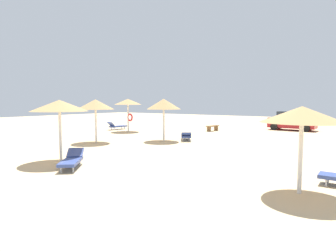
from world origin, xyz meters
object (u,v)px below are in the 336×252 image
Objects in this scene: parasol_3 at (59,106)px; lounger_0 at (186,136)px; bench_0 at (213,127)px; parked_car at (292,121)px; lounger_3 at (72,160)px; parasol_0 at (164,104)px; lounger_2 at (117,126)px; parasol_1 at (302,115)px; parasol_4 at (95,105)px; parasol_2 at (128,102)px.

parasol_3 is 9.45m from lounger_0.
bench_0 is 7.40m from parked_car.
parasol_3 is at bearing -88.28° from bench_0.
parasol_0 is at bearing 101.19° from lounger_3.
parked_car is at bearing 67.03° from parasol_0.
lounger_2 is 16.15m from parked_car.
parasol_1 is 9.59m from parasol_3.
parasol_1 is at bearing -34.90° from parasol_0.
lounger_2 is 15.86m from lounger_3.
parasol_4 reaches higher than parked_car.
parasol_0 is 1.82× the size of bench_0.
lounger_3 is at bearing -19.46° from parasol_3.
parasol_3 is at bearing -95.01° from lounger_0.
parasol_4 is 1.42× the size of lounger_2.
parasol_4 is (-3.36, 4.90, -0.00)m from parasol_3.
parasol_2 is at bearing 164.57° from lounger_0.
bench_0 is at bearing -138.79° from parked_car.
parasol_4 is 17.89m from parked_car.
lounger_2 reaches higher than bench_0.
lounger_0 reaches higher than bench_0.
bench_0 is (-1.92, 16.23, 0.03)m from lounger_3.
parasol_2 is 7.78m from bench_0.
parasol_1 is 0.91× the size of parasol_4.
parasol_0 is 11.89m from parasol_1.
lounger_0 is (0.80, 9.17, -2.12)m from parasol_3.
parasol_2 is at bearing 115.76° from parasol_4.
lounger_3 is 1.21× the size of bench_0.
parasol_3 reaches higher than lounger_3.
parasol_4 is at bearing 131.56° from lounger_3.
parasol_3 reaches higher than lounger_2.
parked_car is (4.28, 11.42, 0.51)m from lounger_0.
parasol_1 is 0.93× the size of parasol_3.
parked_car reaches higher than lounger_0.
lounger_3 is at bearing -78.81° from parasol_0.
parasol_2 reaches higher than parasol_3.
parasol_2 is 14.94m from parked_car.
lounger_0 is at bearing -78.99° from bench_0.
parasol_4 is at bearing -134.27° from lounger_0.
parasol_1 is at bearing -32.02° from parasol_2.
bench_0 is at bearing 124.53° from parasol_1.
lounger_2 is 1.26× the size of bench_0.
parked_car is at bearing 41.21° from bench_0.
parasol_2 is at bearing 123.83° from lounger_3.
lounger_3 reaches higher than bench_0.
parasol_2 is 1.47× the size of lounger_2.
parasol_1 is 17.71m from bench_0.
parasol_4 is (-12.86, 3.68, 0.18)m from parasol_1.
bench_0 is (-9.98, 14.50, -1.90)m from parasol_1.
lounger_0 is 1.00× the size of lounger_2.
lounger_3 is at bearing -83.27° from bench_0.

